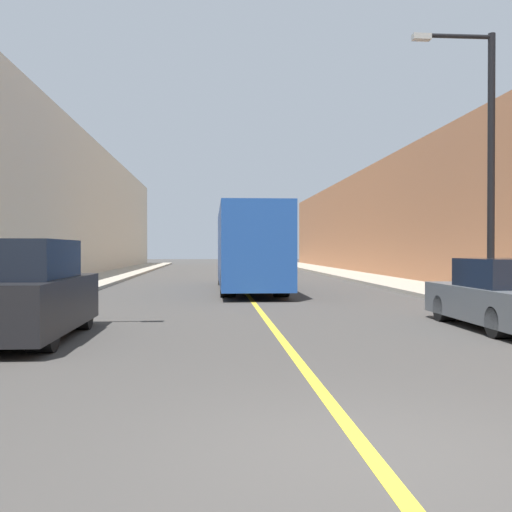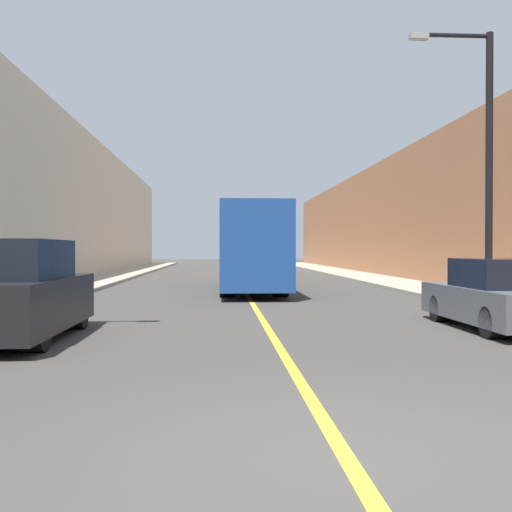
{
  "view_description": "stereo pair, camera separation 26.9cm",
  "coord_description": "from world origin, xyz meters",
  "px_view_note": "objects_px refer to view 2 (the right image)",
  "views": [
    {
      "loc": [
        -1.32,
        -4.85,
        1.73
      ],
      "look_at": [
        0.42,
        19.15,
        1.45
      ],
      "focal_mm": 42.0,
      "sensor_mm": 36.0,
      "label": 1
    },
    {
      "loc": [
        -1.05,
        -4.87,
        1.73
      ],
      "look_at": [
        0.42,
        19.15,
        1.45
      ],
      "focal_mm": 42.0,
      "sensor_mm": 36.0,
      "label": 2
    }
  ],
  "objects_px": {
    "parked_suv_left": "(15,294)",
    "car_right_near": "(497,297)",
    "street_lamp_right": "(482,152)",
    "bus": "(249,247)"
  },
  "relations": [
    {
      "from": "street_lamp_right",
      "to": "car_right_near",
      "type": "bearing_deg",
      "value": -109.5
    },
    {
      "from": "car_right_near",
      "to": "street_lamp_right",
      "type": "bearing_deg",
      "value": 70.5
    },
    {
      "from": "bus",
      "to": "car_right_near",
      "type": "relative_size",
      "value": 2.68
    },
    {
      "from": "parked_suv_left",
      "to": "street_lamp_right",
      "type": "distance_m",
      "value": 12.48
    },
    {
      "from": "street_lamp_right",
      "to": "parked_suv_left",
      "type": "bearing_deg",
      "value": -158.08
    },
    {
      "from": "parked_suv_left",
      "to": "car_right_near",
      "type": "bearing_deg",
      "value": 5.44
    },
    {
      "from": "bus",
      "to": "parked_suv_left",
      "type": "xyz_separation_m",
      "value": [
        -5.11,
        -13.63,
        -0.93
      ]
    },
    {
      "from": "bus",
      "to": "car_right_near",
      "type": "bearing_deg",
      "value": -69.51
    },
    {
      "from": "car_right_near",
      "to": "bus",
      "type": "bearing_deg",
      "value": 110.49
    },
    {
      "from": "bus",
      "to": "car_right_near",
      "type": "xyz_separation_m",
      "value": [
        4.74,
        -12.69,
        -1.12
      ]
    }
  ]
}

